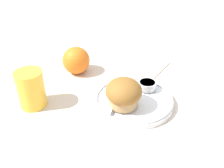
# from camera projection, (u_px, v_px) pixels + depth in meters

# --- Properties ---
(ground_plane) EXTENTS (3.00, 3.00, 0.00)m
(ground_plane) POSITION_uv_depth(u_px,v_px,m) (136.00, 101.00, 0.64)
(ground_plane) COLOR beige
(plate) EXTENTS (0.20, 0.20, 0.02)m
(plate) POSITION_uv_depth(u_px,v_px,m) (132.00, 100.00, 0.63)
(plate) COLOR white
(plate) RESTS_ON ground_plane
(muffin) EXTENTS (0.09, 0.09, 0.07)m
(muffin) POSITION_uv_depth(u_px,v_px,m) (124.00, 93.00, 0.58)
(muffin) COLOR tan
(muffin) RESTS_ON plate
(cream_ramekin) EXTENTS (0.05, 0.05, 0.02)m
(cream_ramekin) POSITION_uv_depth(u_px,v_px,m) (147.00, 85.00, 0.65)
(cream_ramekin) COLOR silver
(cream_ramekin) RESTS_ON plate
(berry_pair) EXTENTS (0.03, 0.02, 0.02)m
(berry_pair) POSITION_uv_depth(u_px,v_px,m) (118.00, 85.00, 0.65)
(berry_pair) COLOR #B7192D
(berry_pair) RESTS_ON plate
(butter_knife) EXTENTS (0.18, 0.08, 0.00)m
(butter_knife) POSITION_uv_depth(u_px,v_px,m) (116.00, 91.00, 0.64)
(butter_knife) COLOR silver
(butter_knife) RESTS_ON plate
(orange_fruit) EXTENTS (0.08, 0.08, 0.08)m
(orange_fruit) POSITION_uv_depth(u_px,v_px,m) (76.00, 60.00, 0.74)
(orange_fruit) COLOR orange
(orange_fruit) RESTS_ON ground_plane
(juice_glass) EXTENTS (0.07, 0.07, 0.09)m
(juice_glass) POSITION_uv_depth(u_px,v_px,m) (31.00, 89.00, 0.60)
(juice_glass) COLOR gold
(juice_glass) RESTS_ON ground_plane
(folded_napkin) EXTENTS (0.12, 0.07, 0.01)m
(folded_napkin) POSITION_uv_depth(u_px,v_px,m) (152.00, 67.00, 0.79)
(folded_napkin) COLOR beige
(folded_napkin) RESTS_ON ground_plane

